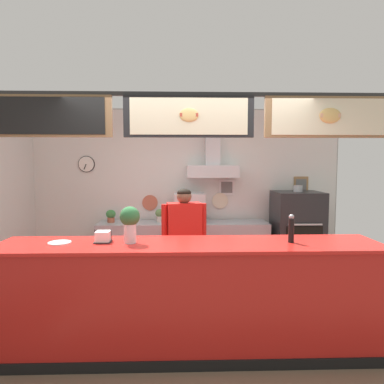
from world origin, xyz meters
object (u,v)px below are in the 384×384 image
object	(u,v)px
pizza_oven	(297,235)
espresso_machine	(189,208)
shop_worker	(184,242)
condiment_plate	(60,243)
basil_vase	(130,222)
napkin_holder	(103,237)
pepper_grinder	(291,229)
potted_sage	(111,216)
potted_oregano	(160,215)

from	to	relation	value
pizza_oven	espresso_machine	bearing A→B (deg)	176.51
shop_worker	condiment_plate	size ratio (longest dim) A/B	7.01
basil_vase	shop_worker	bearing A→B (deg)	66.80
shop_worker	espresso_machine	world-z (taller)	shop_worker
napkin_holder	pizza_oven	bearing A→B (deg)	38.19
espresso_machine	pepper_grinder	size ratio (longest dim) A/B	1.87
pizza_oven	napkin_holder	world-z (taller)	pizza_oven
basil_vase	pepper_grinder	bearing A→B (deg)	-0.91
potted_sage	napkin_holder	xyz separation A→B (m)	(0.37, -2.19, 0.12)
pizza_oven	espresso_machine	distance (m)	1.77
napkin_holder	basil_vase	world-z (taller)	basil_vase
pepper_grinder	condiment_plate	bearing A→B (deg)	179.19
pizza_oven	basil_vase	size ratio (longest dim) A/B	4.23
potted_sage	napkin_holder	world-z (taller)	napkin_holder
espresso_machine	condiment_plate	xyz separation A→B (m)	(-1.30, -2.19, -0.04)
shop_worker	potted_sage	bearing A→B (deg)	-49.93
shop_worker	condiment_plate	xyz separation A→B (m)	(-1.21, -1.23, 0.28)
pepper_grinder	napkin_holder	bearing A→B (deg)	177.90
pizza_oven	condiment_plate	world-z (taller)	pizza_oven
pizza_oven	potted_oregano	xyz separation A→B (m)	(-2.19, 0.17, 0.32)
pepper_grinder	espresso_machine	bearing A→B (deg)	112.84
potted_oregano	condiment_plate	world-z (taller)	potted_oregano
basil_vase	condiment_plate	bearing A→B (deg)	179.42
espresso_machine	napkin_holder	xyz separation A→B (m)	(-0.89, -2.15, 0.00)
potted_sage	shop_worker	bearing A→B (deg)	-40.40
condiment_plate	pepper_grinder	bearing A→B (deg)	-0.81
shop_worker	potted_sage	distance (m)	1.55
potted_sage	napkin_holder	bearing A→B (deg)	-80.48
condiment_plate	potted_oregano	bearing A→B (deg)	69.93
pepper_grinder	basil_vase	size ratio (longest dim) A/B	0.78
pizza_oven	napkin_holder	distance (m)	3.34
pizza_oven	shop_worker	bearing A→B (deg)	-154.74
potted_sage	basil_vase	bearing A→B (deg)	-74.09
shop_worker	potted_oregano	size ratio (longest dim) A/B	7.21
shop_worker	espresso_machine	xyz separation A→B (m)	(0.09, 0.95, 0.32)
potted_oregano	pepper_grinder	world-z (taller)	pepper_grinder
espresso_machine	napkin_holder	bearing A→B (deg)	-112.53
shop_worker	potted_oregano	xyz separation A→B (m)	(-0.39, 1.02, 0.21)
espresso_machine	napkin_holder	world-z (taller)	espresso_machine
pizza_oven	condiment_plate	bearing A→B (deg)	-145.32
condiment_plate	basil_vase	world-z (taller)	basil_vase
pepper_grinder	condiment_plate	world-z (taller)	pepper_grinder
shop_worker	basil_vase	xyz separation A→B (m)	(-0.53, -1.24, 0.47)
napkin_holder	espresso_machine	bearing A→B (deg)	67.47
basil_vase	pizza_oven	bearing A→B (deg)	41.84
shop_worker	pepper_grinder	bearing A→B (deg)	119.57
condiment_plate	napkin_holder	bearing A→B (deg)	4.95
pizza_oven	basil_vase	xyz separation A→B (m)	(-2.33, -2.09, 0.58)
potted_oregano	potted_sage	xyz separation A→B (m)	(-0.78, -0.02, -0.01)
pizza_oven	napkin_holder	bearing A→B (deg)	-141.81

